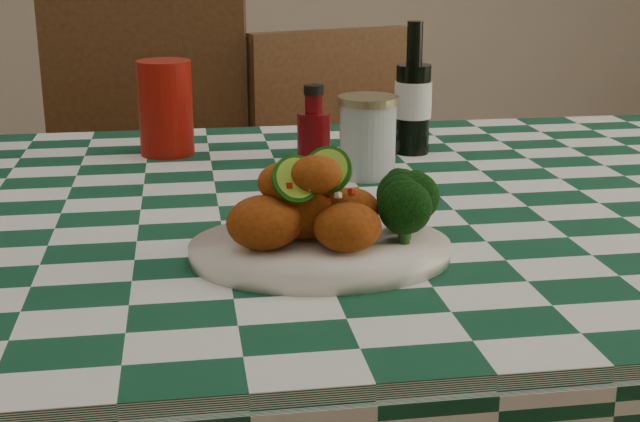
{
  "coord_description": "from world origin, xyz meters",
  "views": [
    {
      "loc": [
        -0.14,
        -1.15,
        1.13
      ],
      "look_at": [
        0.0,
        -0.22,
        0.84
      ],
      "focal_mm": 50.0,
      "sensor_mm": 36.0,
      "label": 1
    }
  ],
  "objects": [
    {
      "name": "fried_chicken_pile",
      "position": [
        -0.0,
        -0.22,
        0.85
      ],
      "size": [
        0.16,
        0.11,
        0.1
      ],
      "primitive_type": null,
      "color": "#A2410F",
      "rests_on": "plate"
    },
    {
      "name": "wooden_chair_left",
      "position": [
        -0.26,
        0.69,
        0.5
      ],
      "size": [
        0.54,
        0.56,
        1.01
      ],
      "primitive_type": null,
      "rotation": [
        0.0,
        0.0,
        -0.19
      ],
      "color": "#472814",
      "rests_on": "ground"
    },
    {
      "name": "wooden_chair_right",
      "position": [
        0.27,
        0.72,
        0.46
      ],
      "size": [
        0.54,
        0.56,
        0.93
      ],
      "primitive_type": null,
      "rotation": [
        0.0,
        0.0,
        0.33
      ],
      "color": "#472814",
      "rests_on": "ground"
    },
    {
      "name": "ketchup_bottle",
      "position": [
        0.06,
        0.24,
        0.85
      ],
      "size": [
        0.05,
        0.05,
        0.12
      ],
      "primitive_type": null,
      "rotation": [
        0.0,
        0.0,
        -0.01
      ],
      "color": "#5D0408",
      "rests_on": "dining_table"
    },
    {
      "name": "plate",
      "position": [
        0.0,
        -0.22,
        0.8
      ],
      "size": [
        0.31,
        0.25,
        0.02
      ],
      "primitive_type": null,
      "rotation": [
        0.0,
        0.0,
        -0.08
      ],
      "color": "white",
      "rests_on": "dining_table"
    },
    {
      "name": "mason_jar",
      "position": [
        0.13,
        0.12,
        0.85
      ],
      "size": [
        0.1,
        0.1,
        0.12
      ],
      "primitive_type": null,
      "rotation": [
        0.0,
        0.0,
        -0.1
      ],
      "color": "#B2BCBA",
      "rests_on": "dining_table"
    },
    {
      "name": "red_tumbler",
      "position": [
        -0.17,
        0.32,
        0.86
      ],
      "size": [
        0.09,
        0.09,
        0.16
      ],
      "primitive_type": "cylinder",
      "rotation": [
        0.0,
        0.0,
        0.06
      ],
      "color": "#961008",
      "rests_on": "dining_table"
    },
    {
      "name": "broccoli_side",
      "position": [
        0.1,
        -0.21,
        0.84
      ],
      "size": [
        0.09,
        0.09,
        0.07
      ],
      "primitive_type": null,
      "color": "black",
      "rests_on": "plate"
    },
    {
      "name": "beer_bottle",
      "position": [
        0.23,
        0.26,
        0.89
      ],
      "size": [
        0.07,
        0.07,
        0.22
      ],
      "primitive_type": null,
      "rotation": [
        0.0,
        0.0,
        0.09
      ],
      "color": "black",
      "rests_on": "dining_table"
    }
  ]
}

